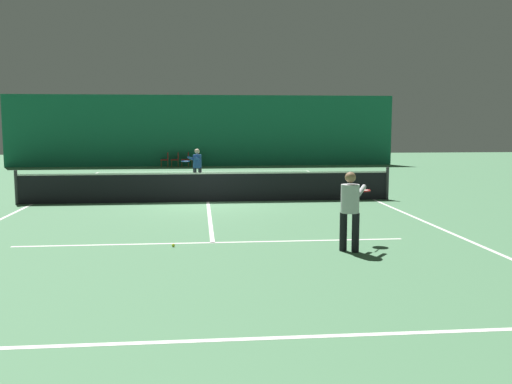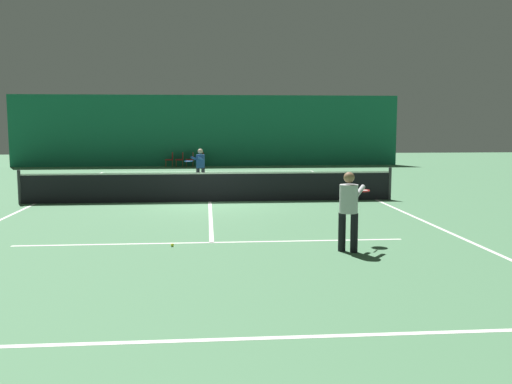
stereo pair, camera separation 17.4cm
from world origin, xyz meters
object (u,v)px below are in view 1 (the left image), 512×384
object	(u,v)px
courtside_chair_0	(166,159)
courtside_chair_3	(197,158)
tennis_net	(208,186)
player_far	(197,164)
player_near	(351,205)
courtside_chair_2	(186,158)
courtside_chair_1	(176,159)
tennis_ball	(173,245)

from	to	relation	value
courtside_chair_0	courtside_chair_3	world-z (taller)	same
tennis_net	player_far	distance (m)	4.69
tennis_net	player_near	distance (m)	7.94
player_far	tennis_net	bearing A→B (deg)	32.75
courtside_chair_0	courtside_chair_2	world-z (taller)	same
courtside_chair_1	courtside_chair_3	bearing A→B (deg)	90.00
courtside_chair_1	courtside_chair_2	world-z (taller)	same
player_near	courtside_chair_0	bearing A→B (deg)	42.88
courtside_chair_0	courtside_chair_3	size ratio (longest dim) A/B	1.00
courtside_chair_2	tennis_net	bearing A→B (deg)	3.77
tennis_ball	tennis_net	bearing A→B (deg)	83.14
player_far	courtside_chair_1	bearing A→B (deg)	-145.08
player_far	courtside_chair_0	distance (m)	10.85
player_far	courtside_chair_2	bearing A→B (deg)	-148.26
player_near	player_far	size ratio (longest dim) A/B	1.04
tennis_net	courtside_chair_0	bearing A→B (deg)	98.18
courtside_chair_0	tennis_ball	size ratio (longest dim) A/B	12.73
player_far	courtside_chair_0	size ratio (longest dim) A/B	1.80
courtside_chair_3	tennis_ball	world-z (taller)	courtside_chair_3
courtside_chair_0	courtside_chair_1	size ratio (longest dim) A/B	1.00
tennis_net	tennis_ball	size ratio (longest dim) A/B	181.82
tennis_net	courtside_chair_2	distance (m)	15.38
courtside_chair_2	courtside_chair_3	size ratio (longest dim) A/B	1.00
player_near	tennis_net	bearing A→B (deg)	50.57
tennis_net	player_far	size ratio (longest dim) A/B	7.94
courtside_chair_1	courtside_chair_0	bearing A→B (deg)	-90.00
tennis_net	courtside_chair_1	distance (m)	15.43
courtside_chair_1	courtside_chair_3	world-z (taller)	same
tennis_net	courtside_chair_1	size ratio (longest dim) A/B	14.29
player_near	courtside_chair_2	size ratio (longest dim) A/B	1.88
courtside_chair_0	courtside_chair_2	distance (m)	1.19
courtside_chair_1	courtside_chair_3	size ratio (longest dim) A/B	1.00
player_near	courtside_chair_0	xyz separation A→B (m)	(-4.89, 22.81, -0.43)
player_far	courtside_chair_2	distance (m)	10.71
courtside_chair_0	courtside_chair_1	bearing A→B (deg)	90.00
courtside_chair_3	player_near	bearing A→B (deg)	7.74
courtside_chair_0	courtside_chair_1	xyz separation A→B (m)	(0.60, 0.00, 0.00)
courtside_chair_0	courtside_chair_3	bearing A→B (deg)	90.00
tennis_net	courtside_chair_0	distance (m)	15.51
tennis_ball	player_far	bearing A→B (deg)	87.76
courtside_chair_0	tennis_net	bearing A→B (deg)	8.18
player_near	courtside_chair_2	distance (m)	23.11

